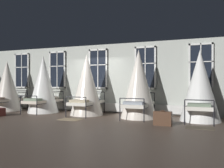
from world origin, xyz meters
The scene contains 11 objects.
ground centered at (0.00, 0.00, 0.00)m, with size 26.67×26.67×0.00m, color #4C3D33.
back_wall_with_windows centered at (0.00, 1.43, 1.53)m, with size 14.34×0.10×3.07m, color #B2B7AD.
window_bank centered at (0.00, 1.31, 1.02)m, with size 9.67×0.10×2.80m.
cot_first centered at (-4.35, 0.29, 1.16)m, with size 1.38×1.89×2.39m.
cot_second centered at (-2.24, 0.30, 1.23)m, with size 1.38×1.91×2.54m.
cot_third centered at (-0.04, 0.28, 1.21)m, with size 1.38×1.90×2.49m.
cot_fourth centered at (2.19, 0.24, 1.26)m, with size 1.38×1.89×2.59m.
cot_fifth centered at (4.36, 0.29, 1.20)m, with size 1.38×1.89×2.48m.
rug_third centered at (0.00, -1.04, 0.01)m, with size 0.80×0.56×0.01m, color #8E7A5B.
rug_fifth centered at (4.38, -1.04, 0.01)m, with size 0.80×0.56×0.01m, color brown.
suitcase_dark centered at (3.30, -1.05, 0.22)m, with size 0.57×0.24×0.47m.
Camera 1 is at (4.48, -8.41, 1.32)m, focal length 37.72 mm.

